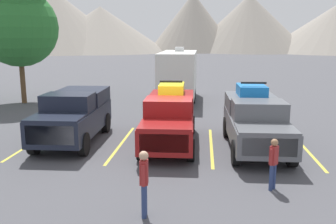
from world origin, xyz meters
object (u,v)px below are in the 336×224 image
pickup_truck_b (170,117)px  camper_trailer_a (178,73)px  person_a (144,179)px  person_b (273,161)px  pickup_truck_a (74,114)px  pickup_truck_c (255,119)px

pickup_truck_b → camper_trailer_a: (-0.34, 10.45, 0.80)m
person_a → person_b: size_ratio=1.11×
pickup_truck_a → camper_trailer_a: camper_trailer_a is taller
pickup_truck_b → pickup_truck_a: bearing=-179.7°
pickup_truck_b → person_a: 6.56m
pickup_truck_a → pickup_truck_c: bearing=-2.3°
pickup_truck_b → camper_trailer_a: bearing=91.9°
pickup_truck_b → person_b: 5.72m
pickup_truck_a → person_b: 8.82m
pickup_truck_c → person_a: (-3.52, -6.23, -0.19)m
person_b → pickup_truck_c: bearing=89.7°
pickup_truck_b → person_b: size_ratio=3.74×
pickup_truck_c → person_b: (-0.02, -4.23, -0.29)m
camper_trailer_a → person_b: (3.78, -15.01, -1.06)m
pickup_truck_c → camper_trailer_a: (-3.80, 10.78, 0.77)m
pickup_truck_a → person_a: 7.70m
camper_trailer_a → person_b: 15.51m
pickup_truck_a → person_a: size_ratio=3.10×
pickup_truck_a → pickup_truck_c: (7.58, -0.31, 0.01)m
pickup_truck_b → pickup_truck_c: 3.48m
camper_trailer_a → person_a: (0.28, -17.01, -0.96)m
camper_trailer_a → person_b: size_ratio=5.23×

